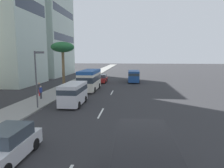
% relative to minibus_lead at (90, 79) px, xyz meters
% --- Properties ---
extents(ground_plane, '(198.00, 198.00, 0.00)m').
position_rel_minibus_lead_xyz_m(ground_plane, '(4.93, -3.53, -1.68)').
color(ground_plane, '#2D2D30').
extents(sidewalk_right, '(162.00, 3.64, 0.15)m').
position_rel_minibus_lead_xyz_m(sidewalk_right, '(4.93, 4.32, -1.61)').
color(sidewalk_right, gray).
rests_on(sidewalk_right, ground_plane).
extents(lane_stripe_mid, '(3.20, 0.16, 0.01)m').
position_rel_minibus_lead_xyz_m(lane_stripe_mid, '(-11.67, -3.53, -1.68)').
color(lane_stripe_mid, silver).
rests_on(lane_stripe_mid, ground_plane).
extents(lane_stripe_far, '(3.20, 0.16, 0.01)m').
position_rel_minibus_lead_xyz_m(lane_stripe_far, '(-1.48, -3.53, -1.68)').
color(lane_stripe_far, silver).
rests_on(lane_stripe_far, ground_plane).
extents(minibus_lead, '(6.77, 2.42, 3.07)m').
position_rel_minibus_lead_xyz_m(minibus_lead, '(0.00, 0.00, 0.00)').
color(minibus_lead, silver).
rests_on(minibus_lead, ground_plane).
extents(van_third, '(5.19, 2.21, 2.28)m').
position_rel_minibus_lead_xyz_m(van_third, '(10.03, -6.70, -0.37)').
color(van_third, '#1E478C').
rests_on(van_third, ground_plane).
extents(car_fourth, '(4.17, 1.87, 1.64)m').
position_rel_minibus_lead_xyz_m(car_fourth, '(-20.24, -0.15, -0.91)').
color(car_fourth, silver).
rests_on(car_fourth, ground_plane).
extents(car_fifth, '(4.05, 1.85, 1.57)m').
position_rel_minibus_lead_xyz_m(car_fifth, '(8.76, -0.50, -0.94)').
color(car_fifth, '#A51E1E').
rests_on(car_fifth, ground_plane).
extents(van_sixth, '(4.65, 2.08, 2.32)m').
position_rel_minibus_lead_xyz_m(van_sixth, '(-8.99, -0.19, -0.36)').
color(van_sixth, silver).
rests_on(van_sixth, ground_plane).
extents(pedestrian_near_lamp, '(0.35, 0.39, 1.56)m').
position_rel_minibus_lead_xyz_m(pedestrian_near_lamp, '(-7.00, 4.39, -0.69)').
color(pedestrian_near_lamp, '#333338').
rests_on(pedestrian_near_lamp, sidewalk_right).
extents(pedestrian_mid_block, '(0.39, 0.34, 1.73)m').
position_rel_minibus_lead_xyz_m(pedestrian_mid_block, '(-5.51, 5.29, -0.58)').
color(pedestrian_mid_block, red).
rests_on(pedestrian_mid_block, sidewalk_right).
extents(palm_tree, '(3.57, 3.57, 7.20)m').
position_rel_minibus_lead_xyz_m(palm_tree, '(1.30, 4.50, 4.69)').
color(palm_tree, brown).
rests_on(palm_tree, sidewalk_right).
extents(street_lamp, '(0.24, 0.97, 5.52)m').
position_rel_minibus_lead_xyz_m(street_lamp, '(-10.88, 2.77, 1.97)').
color(street_lamp, '#4C4C51').
rests_on(street_lamp, sidewalk_right).
extents(office_tower_far, '(15.93, 11.79, 35.82)m').
position_rel_minibus_lead_xyz_m(office_tower_far, '(21.41, 16.81, 16.23)').
color(office_tower_far, '#B2C6BC').
rests_on(office_tower_far, ground_plane).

